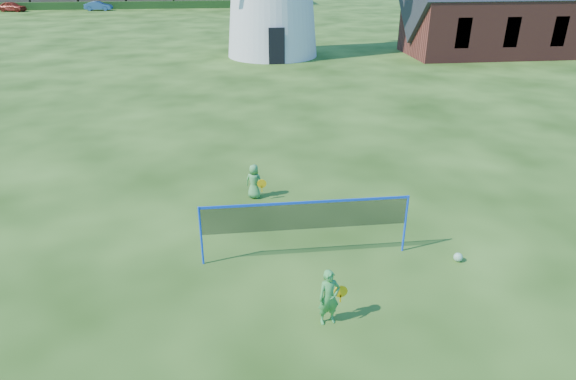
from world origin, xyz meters
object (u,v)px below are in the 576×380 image
Objects in this scene: badminton_net at (306,217)px; player_boy at (254,181)px; player_girl at (329,297)px; car_left at (12,7)px; play_ball at (458,257)px; car_right at (98,6)px; chapel at (493,12)px.

player_boy is (-1.05, 3.49, -0.60)m from badminton_net.
car_left reaches higher than player_girl.
badminton_net reaches higher than play_ball.
play_ball is at bearing -9.63° from badminton_net.
badminton_net reaches higher than car_right.
car_left reaches higher than car_right.
car_left is (-29.34, 60.86, 0.09)m from player_boy.
car_right is at bearing -49.44° from player_boy.
chapel is 30.39m from play_ball.
badminton_net is 1.39× the size of car_right.
car_left is at bearing -40.20° from player_boy.
car_right is at bearing 134.02° from chapel.
chapel is at bearing 55.43° from badminton_net.
car_left is (-34.09, 64.97, 0.53)m from play_ball.
badminton_net is (-17.95, -26.05, -1.89)m from chapel.
player_boy is at bearing 106.78° from badminton_net.
player_boy is at bearing -159.80° from car_right.
player_girl is at bearing 125.16° from player_boy.
player_girl is at bearing -122.06° from chapel.
badminton_net is 4.10× the size of player_girl.
car_right is at bearing -71.79° from car_left.
player_boy reaches higher than play_ball.
chapel is at bearing 61.88° from play_ball.
chapel is at bearing -110.33° from car_left.
play_ball is at bearing 16.28° from player_girl.
badminton_net reaches higher than player_girl.
player_girl is 0.33× the size of car_left.
play_ball is (4.75, -4.12, -0.43)m from player_boy.
car_left is (-30.51, 66.78, 0.02)m from player_girl.
player_girl is 0.34× the size of car_right.
car_left is at bearing 115.29° from badminton_net.
chapel is 11.76× the size of player_boy.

